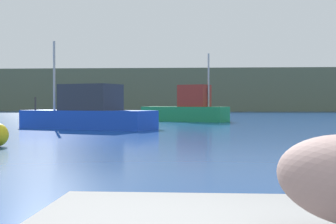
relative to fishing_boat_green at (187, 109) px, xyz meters
name	(u,v)px	position (x,y,z in m)	size (l,w,h in m)	color
hillside_backdrop	(206,91)	(1.53, 48.52, 2.40)	(140.00, 15.62, 6.60)	#5B664C
fishing_boat_green	(187,109)	(0.00, 0.00, 0.00)	(6.44, 4.28, 4.78)	#1E8C4C
fishing_boat_blue	(89,112)	(-4.74, -10.60, -0.04)	(7.39, 4.61, 4.63)	blue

